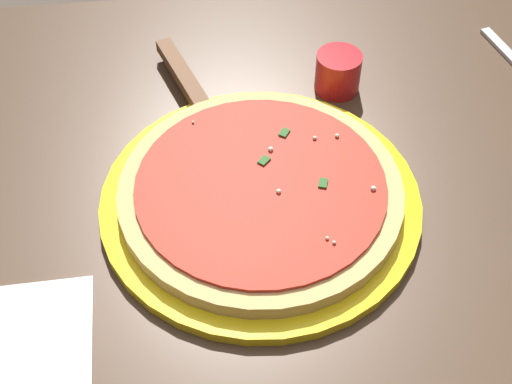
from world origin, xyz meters
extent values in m
cube|color=black|center=(0.40, 0.28, 0.36)|extent=(0.06, 0.06, 0.73)
cube|color=#473323|center=(0.00, 0.00, 0.74)|extent=(0.95, 0.69, 0.03)
cylinder|color=yellow|center=(0.00, -0.03, 0.76)|extent=(0.32, 0.32, 0.01)
cylinder|color=#DBB26B|center=(0.00, -0.03, 0.78)|extent=(0.28, 0.28, 0.02)
cylinder|color=red|center=(0.00, -0.03, 0.79)|extent=(0.24, 0.24, 0.00)
sphere|color=#EFEACC|center=(0.02, -0.04, 0.79)|extent=(0.00, 0.00, 0.00)
sphere|color=#EFEACC|center=(0.06, 0.03, 0.79)|extent=(0.00, 0.00, 0.00)
sphere|color=#EFEACC|center=(0.02, 0.01, 0.79)|extent=(0.01, 0.01, 0.01)
sphere|color=#EFEACC|center=(0.09, 0.03, 0.79)|extent=(0.00, 0.00, 0.00)
sphere|color=#EFEACC|center=(0.06, -0.11, 0.79)|extent=(0.00, 0.00, 0.00)
sphere|color=#EFEACC|center=(0.11, -0.05, 0.79)|extent=(0.01, 0.01, 0.01)
sphere|color=#EFEACC|center=(-0.06, 0.06, 0.79)|extent=(0.00, 0.00, 0.00)
sphere|color=#EFEACC|center=(0.05, -0.10, 0.79)|extent=(0.00, 0.00, 0.00)
cube|color=#23561E|center=(0.01, 0.00, 0.79)|extent=(0.01, 0.01, 0.00)
cube|color=#23561E|center=(0.06, -0.04, 0.79)|extent=(0.01, 0.01, 0.00)
cube|color=#23561E|center=(0.03, 0.04, 0.79)|extent=(0.01, 0.01, 0.00)
cube|color=silver|center=(-0.03, 0.05, 0.77)|extent=(0.09, 0.11, 0.00)
cube|color=brown|center=(-0.07, 0.16, 0.78)|extent=(0.06, 0.13, 0.01)
cylinder|color=#B2191E|center=(0.11, 0.14, 0.78)|extent=(0.05, 0.05, 0.05)
cube|color=white|center=(-0.23, -0.17, 0.76)|extent=(0.14, 0.14, 0.00)
camera|label=1|loc=(-0.06, -0.48, 1.30)|focal=49.77mm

